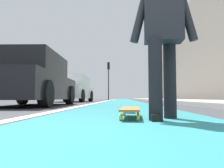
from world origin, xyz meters
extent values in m
plane|color=#38383D|center=(10.00, 0.00, 0.00)|extent=(80.00, 80.00, 0.00)
cube|color=#237075|center=(24.00, 0.00, 0.00)|extent=(56.00, 2.03, 0.00)
cube|color=silver|center=(20.00, 1.16, 0.00)|extent=(52.00, 0.16, 0.01)
cube|color=#9E9B93|center=(18.00, -3.45, 0.06)|extent=(52.00, 3.20, 0.12)
cube|color=gray|center=(22.00, -6.49, 4.30)|extent=(40.00, 1.20, 8.60)
cylinder|color=yellow|center=(1.73, 0.01, 0.04)|extent=(0.07, 0.03, 0.07)
cylinder|color=yellow|center=(1.72, -0.16, 0.04)|extent=(0.07, 0.03, 0.07)
cylinder|color=yellow|center=(1.13, 0.05, 0.04)|extent=(0.07, 0.03, 0.07)
cylinder|color=yellow|center=(1.12, -0.12, 0.04)|extent=(0.07, 0.03, 0.07)
cube|color=silver|center=(1.73, -0.08, 0.08)|extent=(0.07, 0.12, 0.02)
cube|color=silver|center=(1.13, -0.04, 0.08)|extent=(0.07, 0.12, 0.02)
cube|color=olive|center=(1.43, -0.06, 0.10)|extent=(0.85, 0.25, 0.02)
cylinder|color=black|center=(1.16, -0.30, 0.41)|extent=(0.14, 0.14, 0.82)
cylinder|color=black|center=(1.41, -0.50, 0.41)|extent=(0.14, 0.14, 0.82)
cube|color=black|center=(1.16, -0.30, 0.04)|extent=(0.27, 0.12, 0.07)
cube|color=black|center=(1.28, -0.41, 1.12)|extent=(0.27, 0.41, 0.60)
cylinder|color=black|center=(1.29, -0.17, 1.12)|extent=(0.10, 0.24, 0.60)
cylinder|color=black|center=(1.26, -0.65, 1.12)|extent=(0.10, 0.24, 0.60)
cube|color=black|center=(5.28, 2.66, 0.53)|extent=(4.35, 1.88, 0.70)
cube|color=black|center=(5.13, 2.66, 1.18)|extent=(2.41, 1.68, 0.60)
cube|color=#4C606B|center=(6.31, 2.69, 1.18)|extent=(0.09, 1.54, 0.51)
cylinder|color=black|center=(6.59, 3.53, 0.32)|extent=(0.65, 0.24, 0.64)
cylinder|color=black|center=(6.64, 1.87, 0.32)|extent=(0.65, 0.24, 0.64)
cylinder|color=black|center=(3.97, 1.79, 0.32)|extent=(0.65, 0.24, 0.64)
cube|color=silver|center=(11.84, 2.93, 0.55)|extent=(4.39, 1.88, 0.70)
cube|color=silver|center=(11.69, 2.93, 1.20)|extent=(2.43, 1.68, 0.60)
cube|color=#4C606B|center=(12.88, 2.89, 1.20)|extent=(0.09, 1.53, 0.51)
cylinder|color=black|center=(13.21, 3.71, 0.34)|extent=(0.68, 0.24, 0.67)
cylinder|color=black|center=(13.16, 2.06, 0.34)|extent=(0.68, 0.24, 0.67)
cylinder|color=black|center=(10.52, 3.80, 0.34)|extent=(0.68, 0.24, 0.67)
cylinder|color=black|center=(10.47, 2.14, 0.34)|extent=(0.68, 0.24, 0.67)
cylinder|color=#2D2D2D|center=(24.01, 1.56, 1.74)|extent=(0.12, 0.12, 3.48)
cube|color=black|center=(24.01, 1.56, 3.88)|extent=(0.24, 0.28, 0.80)
sphere|color=red|center=(24.14, 1.56, 4.14)|extent=(0.16, 0.16, 0.16)
sphere|color=#392907|center=(24.14, 1.56, 3.88)|extent=(0.16, 0.16, 0.16)
sphere|color=black|center=(24.14, 1.56, 3.62)|extent=(0.16, 0.16, 0.16)
camera|label=1|loc=(-1.07, 0.03, 0.23)|focal=35.58mm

